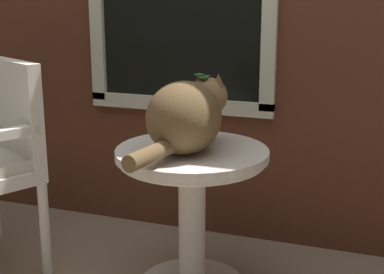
{
  "coord_description": "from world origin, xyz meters",
  "views": [
    {
      "loc": [
        0.93,
        -1.82,
        1.24
      ],
      "look_at": [
        0.21,
        0.2,
        0.67
      ],
      "focal_mm": 52.7,
      "sensor_mm": 36.0,
      "label": 1
    }
  ],
  "objects": [
    {
      "name": "cat",
      "position": [
        0.2,
        0.16,
        0.76
      ],
      "size": [
        0.33,
        0.64,
        0.29
      ],
      "color": "brown",
      "rests_on": "wicker_side_table"
    },
    {
      "name": "pewter_vase_with_ivy",
      "position": [
        0.21,
        0.33,
        0.71
      ],
      "size": [
        0.11,
        0.11,
        0.28
      ],
      "color": "slate",
      "rests_on": "wicker_side_table"
    },
    {
      "name": "wicker_side_table",
      "position": [
        0.21,
        0.2,
        0.43
      ],
      "size": [
        0.61,
        0.61,
        0.62
      ],
      "color": "silver",
      "rests_on": "ground_plane"
    }
  ]
}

